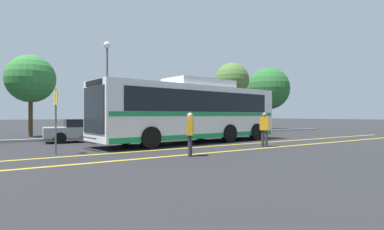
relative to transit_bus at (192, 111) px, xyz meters
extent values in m
plane|color=#262628|center=(-1.22, 0.01, -1.76)|extent=(220.00, 220.00, 0.00)
cube|color=gold|center=(-0.02, -2.20, -1.76)|extent=(31.03, 0.20, 0.01)
cube|color=gold|center=(-0.02, -4.19, -1.76)|extent=(31.03, 0.20, 0.01)
cube|color=#99999E|center=(-0.02, 5.53, -1.69)|extent=(39.03, 0.36, 0.15)
cube|color=silver|center=(-0.02, 0.00, -0.07)|extent=(11.23, 3.70, 2.74)
cube|color=black|center=(-0.02, 0.00, 0.46)|extent=(9.70, 3.58, 1.07)
cube|color=#198C4C|center=(-0.02, 0.00, -0.20)|extent=(11.02, 3.72, 0.20)
cube|color=#198C4C|center=(-0.02, 0.00, -1.32)|extent=(11.02, 3.71, 0.24)
cube|color=black|center=(-5.52, -0.57, -0.02)|extent=(0.27, 2.26, 2.04)
cube|color=black|center=(-5.52, -0.57, 1.15)|extent=(0.23, 1.80, 0.24)
cube|color=silver|center=(0.53, 0.06, 1.52)|extent=(4.05, 2.45, 0.43)
cube|color=black|center=(-5.80, -0.60, -1.21)|extent=(0.24, 1.93, 0.04)
cube|color=black|center=(-5.80, -0.60, -1.41)|extent=(0.24, 1.93, 0.04)
cylinder|color=black|center=(-3.29, -1.59, -1.26)|extent=(1.02, 0.38, 1.00)
cylinder|color=black|center=(-3.54, 0.88, -1.26)|extent=(1.02, 0.38, 1.00)
cylinder|color=black|center=(1.76, -1.06, -1.26)|extent=(1.02, 0.38, 1.00)
cylinder|color=black|center=(1.50, 1.40, -1.26)|extent=(1.02, 0.38, 1.00)
cylinder|color=black|center=(4.06, -0.82, -1.26)|extent=(1.02, 0.38, 1.00)
cylinder|color=black|center=(3.80, 1.64, -1.26)|extent=(1.02, 0.38, 1.00)
cube|color=#9E9EA3|center=(-4.87, 3.95, -1.19)|extent=(4.29, 2.16, 0.54)
cube|color=black|center=(-4.97, 3.96, -0.70)|extent=(1.87, 1.75, 0.44)
cylinder|color=black|center=(-3.52, 4.71, -1.46)|extent=(0.61, 0.25, 0.60)
cylinder|color=black|center=(-3.66, 2.98, -1.46)|extent=(0.61, 0.25, 0.60)
cylinder|color=black|center=(-6.08, 4.92, -1.46)|extent=(0.61, 0.25, 0.60)
cylinder|color=black|center=(-6.22, 3.19, -1.46)|extent=(0.61, 0.25, 0.60)
cube|color=silver|center=(0.90, 3.78, -1.17)|extent=(4.58, 2.01, 0.59)
cube|color=black|center=(0.79, 3.77, -0.60)|extent=(1.95, 1.71, 0.56)
cylinder|color=black|center=(2.28, 4.71, -1.46)|extent=(0.61, 0.22, 0.60)
cylinder|color=black|center=(2.33, 2.92, -1.46)|extent=(0.61, 0.22, 0.60)
cylinder|color=black|center=(-0.53, 4.64, -1.46)|extent=(0.61, 0.22, 0.60)
cylinder|color=black|center=(-0.48, 2.84, -1.46)|extent=(0.61, 0.22, 0.60)
cube|color=#9E9EA3|center=(7.03, 3.71, -1.19)|extent=(4.43, 2.10, 0.54)
cube|color=black|center=(7.13, 3.71, -0.63)|extent=(1.91, 1.74, 0.58)
cylinder|color=black|center=(5.64, 2.90, -1.46)|extent=(0.61, 0.23, 0.60)
cylinder|color=black|center=(5.74, 4.67, -1.46)|extent=(0.61, 0.23, 0.60)
cylinder|color=black|center=(8.32, 2.75, -1.46)|extent=(0.61, 0.23, 0.60)
cylinder|color=black|center=(8.42, 4.52, -1.46)|extent=(0.61, 0.23, 0.60)
cylinder|color=#2D2D33|center=(-3.17, -4.65, -1.37)|extent=(0.14, 0.14, 0.77)
cylinder|color=#2D2D33|center=(-3.07, -4.51, -1.37)|extent=(0.14, 0.14, 0.77)
cube|color=orange|center=(-3.12, -4.58, -0.68)|extent=(0.43, 0.47, 0.61)
sphere|color=tan|center=(-3.12, -4.58, -0.27)|extent=(0.21, 0.21, 0.21)
cylinder|color=#2D2D33|center=(1.71, -3.82, -1.36)|extent=(0.14, 0.14, 0.79)
cylinder|color=#2D2D33|center=(1.62, -3.67, -1.36)|extent=(0.14, 0.14, 0.79)
cube|color=orange|center=(1.67, -3.75, -0.66)|extent=(0.41, 0.47, 0.63)
sphere|color=#9E704C|center=(1.67, -3.75, -0.23)|extent=(0.21, 0.21, 0.21)
cylinder|color=#59595E|center=(-7.15, -1.31, -0.51)|extent=(0.07, 0.07, 2.51)
cube|color=yellow|center=(-7.15, -1.31, 0.42)|extent=(0.07, 0.40, 0.56)
cylinder|color=#59595E|center=(-2.58, 6.84, 1.32)|extent=(0.14, 0.14, 6.15)
sphere|color=silver|center=(-2.58, 6.84, 4.63)|extent=(0.48, 0.48, 0.48)
cylinder|color=#513823|center=(9.64, 7.77, 0.05)|extent=(0.28, 0.28, 3.62)
sphere|color=#4C7033|center=(9.64, 7.77, 3.08)|extent=(3.25, 3.25, 3.25)
cylinder|color=#513823|center=(14.93, 8.02, -0.42)|extent=(0.28, 0.28, 2.68)
sphere|color=#28662D|center=(14.93, 8.02, 2.57)|extent=(4.39, 4.39, 4.39)
cylinder|color=#513823|center=(-7.01, 9.88, -0.35)|extent=(0.28, 0.28, 2.82)
sphere|color=#337A38|center=(-7.01, 9.88, 2.30)|extent=(3.31, 3.31, 3.31)
camera|label=1|loc=(-9.10, -13.76, -0.27)|focal=28.00mm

